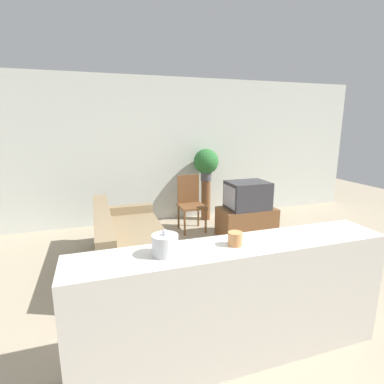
{
  "coord_description": "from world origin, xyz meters",
  "views": [
    {
      "loc": [
        -0.98,
        -2.19,
        1.86
      ],
      "look_at": [
        0.41,
        1.99,
        0.85
      ],
      "focal_mm": 28.0,
      "sensor_mm": 36.0,
      "label": 1
    }
  ],
  "objects_px": {
    "television": "(247,195)",
    "wooden_chair": "(190,201)",
    "couch": "(129,247)",
    "decorative_bowl": "(165,245)",
    "potted_plant": "(206,162)"
  },
  "relations": [
    {
      "from": "television",
      "to": "wooden_chair",
      "type": "xyz_separation_m",
      "value": [
        -0.77,
        0.64,
        -0.19
      ]
    },
    {
      "from": "couch",
      "to": "television",
      "type": "distance_m",
      "value": 2.1
    },
    {
      "from": "television",
      "to": "decorative_bowl",
      "type": "xyz_separation_m",
      "value": [
        -1.93,
        -2.35,
        0.33
      ]
    },
    {
      "from": "couch",
      "to": "potted_plant",
      "type": "xyz_separation_m",
      "value": [
        1.68,
        1.61,
        0.85
      ]
    },
    {
      "from": "wooden_chair",
      "to": "potted_plant",
      "type": "bearing_deg",
      "value": 44.18
    },
    {
      "from": "couch",
      "to": "decorative_bowl",
      "type": "relative_size",
      "value": 10.81
    },
    {
      "from": "decorative_bowl",
      "to": "couch",
      "type": "bearing_deg",
      "value": 91.93
    },
    {
      "from": "couch",
      "to": "potted_plant",
      "type": "distance_m",
      "value": 2.48
    },
    {
      "from": "wooden_chair",
      "to": "decorative_bowl",
      "type": "height_order",
      "value": "decorative_bowl"
    },
    {
      "from": "wooden_chair",
      "to": "potted_plant",
      "type": "xyz_separation_m",
      "value": [
        0.47,
        0.45,
        0.61
      ]
    },
    {
      "from": "wooden_chair",
      "to": "potted_plant",
      "type": "distance_m",
      "value": 0.89
    },
    {
      "from": "potted_plant",
      "to": "decorative_bowl",
      "type": "relative_size",
      "value": 3.29
    },
    {
      "from": "potted_plant",
      "to": "wooden_chair",
      "type": "bearing_deg",
      "value": -135.82
    },
    {
      "from": "couch",
      "to": "wooden_chair",
      "type": "bearing_deg",
      "value": 43.43
    },
    {
      "from": "television",
      "to": "couch",
      "type": "bearing_deg",
      "value": -165.55
    }
  ]
}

